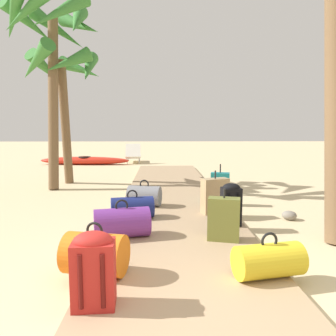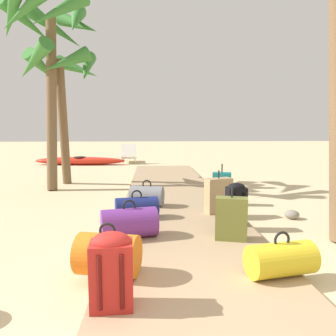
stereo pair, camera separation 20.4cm
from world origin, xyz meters
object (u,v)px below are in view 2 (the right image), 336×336
at_px(lounge_chair, 129,155).
at_px(kayak, 80,161).
at_px(duffel_bag_grey, 147,196).
at_px(backpack_red, 112,268).
at_px(suitcase_teal, 222,187).
at_px(suitcase_tan, 218,195).
at_px(palm_tree_far_left, 62,75).
at_px(suitcase_olive, 231,219).
at_px(duffel_bag_navy, 137,208).
at_px(backpack_black, 236,203).
at_px(palm_tree_near_left, 49,31).
at_px(duffel_bag_purple, 129,223).
at_px(duffel_bag_orange, 108,255).
at_px(duffel_bag_yellow, 281,259).

distance_m(lounge_chair, kayak, 2.01).
height_order(duffel_bag_grey, backpack_red, backpack_red).
xyz_separation_m(suitcase_teal, backpack_red, (-1.63, -3.60, 0.04)).
xyz_separation_m(suitcase_tan, palm_tree_far_left, (-3.25, 3.26, 2.38)).
bearing_deg(suitcase_olive, suitcase_tan, 85.20).
height_order(suitcase_olive, backpack_red, suitcase_olive).
relative_size(duffel_bag_grey, suitcase_olive, 0.99).
bearing_deg(duffel_bag_navy, suitcase_olive, -40.29).
bearing_deg(backpack_red, backpack_black, 54.23).
relative_size(duffel_bag_navy, palm_tree_near_left, 0.15).
relative_size(backpack_black, duffel_bag_purple, 0.80).
height_order(duffel_bag_orange, suitcase_teal, suitcase_teal).
distance_m(suitcase_olive, palm_tree_near_left, 6.14).
relative_size(suitcase_teal, lounge_chair, 0.45).
height_order(suitcase_teal, palm_tree_near_left, palm_tree_near_left).
relative_size(backpack_black, duffel_bag_yellow, 0.89).
relative_size(duffel_bag_yellow, palm_tree_near_left, 0.15).
bearing_deg(palm_tree_near_left, suitcase_teal, -27.51).
distance_m(suitcase_olive, backpack_red, 1.94).
height_order(suitcase_olive, suitcase_tan, suitcase_tan).
bearing_deg(duffel_bag_orange, suitcase_olive, 33.22).
distance_m(suitcase_olive, lounge_chair, 10.00).
bearing_deg(suitcase_teal, suitcase_olive, -99.23).
distance_m(duffel_bag_navy, palm_tree_near_left, 4.99).
relative_size(duffel_bag_navy, duffel_bag_grey, 1.09).
height_order(lounge_chair, kayak, lounge_chair).
xyz_separation_m(duffel_bag_orange, palm_tree_near_left, (-1.89, 4.93, 3.35)).
bearing_deg(palm_tree_near_left, duffel_bag_orange, -68.98).
bearing_deg(duffel_bag_purple, duffel_bag_grey, 83.12).
height_order(backpack_black, palm_tree_far_left, palm_tree_far_left).
height_order(duffel_bag_grey, kayak, duffel_bag_grey).
height_order(backpack_black, palm_tree_near_left, palm_tree_near_left).
height_order(backpack_black, kayak, backpack_black).
relative_size(palm_tree_far_left, lounge_chair, 2.22).
bearing_deg(duffel_bag_yellow, duffel_bag_grey, 114.27).
xyz_separation_m(backpack_black, kayak, (-3.99, 8.55, -0.24)).
relative_size(duffel_bag_navy, suitcase_teal, 0.98).
bearing_deg(lounge_chair, suitcase_tan, -76.88).
bearing_deg(kayak, duffel_bag_purple, -74.41).
distance_m(backpack_black, suitcase_tan, 0.68).
relative_size(backpack_black, suitcase_teal, 0.86).
bearing_deg(lounge_chair, backpack_red, -86.94).
height_order(suitcase_teal, lounge_chair, lounge_chair).
height_order(duffel_bag_grey, suitcase_tan, suitcase_tan).
xyz_separation_m(duffel_bag_yellow, lounge_chair, (-2.10, 10.82, 0.09)).
bearing_deg(suitcase_tan, lounge_chair, 103.12).
relative_size(duffel_bag_orange, suitcase_tan, 0.92).
distance_m(palm_tree_far_left, palm_tree_near_left, 1.04).
bearing_deg(duffel_bag_grey, lounge_chair, 95.93).
height_order(duffel_bag_orange, suitcase_tan, suitcase_tan).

